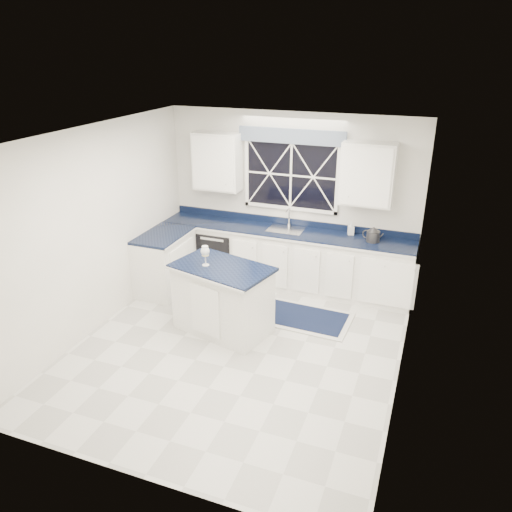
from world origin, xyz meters
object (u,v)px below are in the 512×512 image
at_px(dishwasher, 221,252).
at_px(kettle, 373,235).
at_px(island, 223,298).
at_px(soap_bottle, 351,228).
at_px(wine_glass, 205,252).
at_px(faucet, 289,217).

bearing_deg(dishwasher, kettle, 0.09).
height_order(island, soap_bottle, soap_bottle).
bearing_deg(kettle, wine_glass, -126.80).
bearing_deg(dishwasher, faucet, 10.02).
height_order(kettle, soap_bottle, kettle).
height_order(faucet, wine_glass, faucet).
bearing_deg(island, soap_bottle, 67.10).
bearing_deg(island, dishwasher, 129.29).
xyz_separation_m(faucet, soap_bottle, (0.99, -0.02, -0.06)).
distance_m(island, soap_bottle, 2.30).
bearing_deg(soap_bottle, dishwasher, -175.24).
xyz_separation_m(wine_glass, soap_bottle, (1.56, 1.82, -0.09)).
relative_size(dishwasher, island, 0.58).
bearing_deg(dishwasher, island, -64.96).
bearing_deg(wine_glass, kettle, 40.83).
height_order(wine_glass, soap_bottle, wine_glass).
bearing_deg(faucet, island, -101.11).
distance_m(dishwasher, island, 1.77).
relative_size(dishwasher, wine_glass, 3.03).
height_order(dishwasher, soap_bottle, soap_bottle).
height_order(dishwasher, faucet, faucet).
xyz_separation_m(dishwasher, faucet, (1.10, 0.19, 0.69)).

